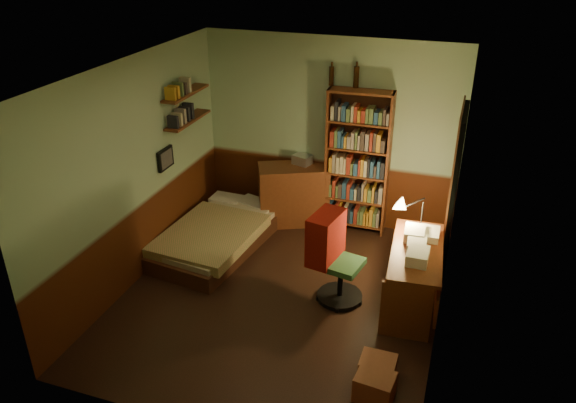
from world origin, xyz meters
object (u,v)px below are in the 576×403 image
(desk_lamp, at_px, (423,203))
(office_chair, at_px, (341,267))
(mini_stereo, at_px, (302,160))
(bookshelf, at_px, (357,163))
(cardboard_box_b, at_px, (378,369))
(dresser, at_px, (293,194))
(desk, at_px, (414,276))
(bed, at_px, (216,228))
(cardboard_box_a, at_px, (375,387))

(desk_lamp, bearing_deg, office_chair, -134.42)
(mini_stereo, relative_size, bookshelf, 0.12)
(cardboard_box_b, bearing_deg, dresser, 122.51)
(bookshelf, distance_m, desk, 1.91)
(dresser, bearing_deg, cardboard_box_b, -82.29)
(mini_stereo, distance_m, cardboard_box_b, 3.37)
(mini_stereo, bearing_deg, office_chair, -42.94)
(bed, height_order, desk_lamp, desk_lamp)
(bed, relative_size, cardboard_box_a, 5.55)
(dresser, height_order, desk_lamp, desk_lamp)
(bookshelf, relative_size, desk_lamp, 2.99)
(cardboard_box_a, bearing_deg, desk, 85.28)
(dresser, xyz_separation_m, desk_lamp, (1.85, -0.94, 0.60))
(desk_lamp, distance_m, cardboard_box_a, 2.21)
(cardboard_box_a, bearing_deg, desk_lamp, 87.08)
(desk, relative_size, desk_lamp, 1.99)
(bed, distance_m, mini_stereo, 1.53)
(dresser, bearing_deg, desk, -61.72)
(desk_lamp, bearing_deg, cardboard_box_b, -89.38)
(office_chair, relative_size, cardboard_box_b, 2.59)
(cardboard_box_a, bearing_deg, mini_stereo, 118.28)
(mini_stereo, xyz_separation_m, bookshelf, (0.78, -0.04, 0.07))
(office_chair, distance_m, cardboard_box_a, 1.54)
(dresser, distance_m, mini_stereo, 0.52)
(dresser, bearing_deg, desk_lamp, -51.70)
(desk, bearing_deg, desk_lamp, 89.10)
(office_chair, bearing_deg, cardboard_box_b, -48.98)
(desk, bearing_deg, cardboard_box_a, -98.65)
(mini_stereo, bearing_deg, cardboard_box_a, -44.73)
(bookshelf, relative_size, cardboard_box_a, 5.78)
(mini_stereo, height_order, desk_lamp, desk_lamp)
(bed, height_order, desk, desk)
(bed, height_order, office_chair, office_chair)
(mini_stereo, xyz_separation_m, cardboard_box_a, (1.66, -3.08, -0.79))
(bookshelf, bearing_deg, dresser, -176.58)
(dresser, bearing_deg, bookshelf, -19.21)
(bookshelf, distance_m, cardboard_box_a, 3.28)
(desk, distance_m, cardboard_box_b, 1.33)
(bed, distance_m, desk, 2.65)
(bookshelf, height_order, cardboard_box_b, bookshelf)
(mini_stereo, bearing_deg, bookshelf, 14.05)
(office_chair, distance_m, cardboard_box_b, 1.32)
(office_chair, xyz_separation_m, cardboard_box_a, (0.66, -1.36, -0.30))
(dresser, height_order, desk, dresser)
(mini_stereo, height_order, desk, mini_stereo)
(bed, xyz_separation_m, cardboard_box_a, (2.48, -1.96, -0.15))
(dresser, bearing_deg, office_chair, -80.63)
(dresser, xyz_separation_m, bookshelf, (0.87, 0.08, 0.56))
(bookshelf, bearing_deg, cardboard_box_a, -76.06)
(mini_stereo, bearing_deg, desk, -23.65)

